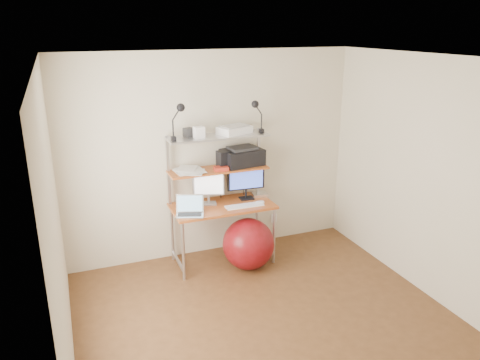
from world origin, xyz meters
The scene contains 20 objects.
room centered at (0.00, 0.00, 1.25)m, with size 3.60×3.60×3.60m.
computer_desk centered at (0.00, 1.50, 0.96)m, with size 1.20×0.60×1.57m.
wall_outlet centered at (0.85, 1.79, 0.30)m, with size 0.08×0.01×0.12m, color white.
monitor_silver centered at (-0.14, 1.54, 0.96)m, with size 0.37×0.17×0.41m.
monitor_black centered at (0.34, 1.54, 0.97)m, with size 0.47×0.14×0.47m.
laptop centered at (-0.43, 1.31, 0.79)m, with size 0.37×0.33×0.27m.
keyboard centered at (0.23, 1.30, 0.75)m, with size 0.46×0.13×0.01m, color white.
mouse centered at (0.44, 1.32, 0.75)m, with size 0.08×0.05×0.02m, color white.
mac_mini centered at (0.54, 1.58, 0.76)m, with size 0.19×0.19×0.04m, color silver.
phone centered at (0.03, 1.30, 0.74)m, with size 0.06×0.12×0.01m, color black.
printer centered at (0.32, 1.61, 1.26)m, with size 0.51×0.38×0.23m.
nas_cube centered at (0.07, 1.57, 1.25)m, with size 0.14×0.14×0.21m, color black.
red_box centered at (0.01, 1.49, 1.17)m, with size 0.16×0.11×0.05m, color #B82F1D.
scanner centered at (0.21, 1.59, 1.60)m, with size 0.43×0.35×0.10m.
box_white centered at (-0.24, 1.52, 1.62)m, with size 0.11×0.09×0.13m, color white.
box_grey centered at (-0.33, 1.63, 1.60)m, with size 0.10×0.10×0.10m, color #2C2C2F.
clip_lamp_left centered at (-0.47, 1.48, 1.85)m, with size 0.16×0.09×0.41m.
clip_lamp_right centered at (0.45, 1.51, 1.83)m, with size 0.15×0.09×0.39m.
exercise_ball centered at (0.23, 1.18, 0.31)m, with size 0.61×0.61×0.61m, color maroon.
paper_stack centered at (-0.36, 1.58, 1.17)m, with size 0.38×0.45×0.03m.
Camera 1 is at (-1.69, -3.43, 2.76)m, focal length 35.00 mm.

